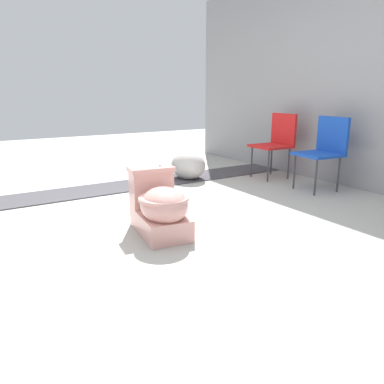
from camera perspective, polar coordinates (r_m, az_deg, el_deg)
name	(u,v)px	position (r m, az deg, el deg)	size (l,w,h in m)	color
ground_plane	(161,221)	(3.33, -4.81, -4.39)	(14.00, 14.00, 0.00)	#A8A59E
gravel_strip	(147,183)	(4.70, -6.91, 1.37)	(0.56, 8.00, 0.01)	#423F44
toilet	(160,207)	(2.97, -4.89, -2.29)	(0.68, 0.46, 0.52)	#E09E93
folding_chair_left	(277,139)	(5.07, 12.83, 7.92)	(0.46, 0.46, 0.83)	red
folding_chair_middle	(325,146)	(4.54, 19.60, 6.65)	(0.48, 0.48, 0.83)	#1947B2
boulder_near	(188,165)	(4.87, -0.59, 4.13)	(0.52, 0.42, 0.37)	#B7B2AD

